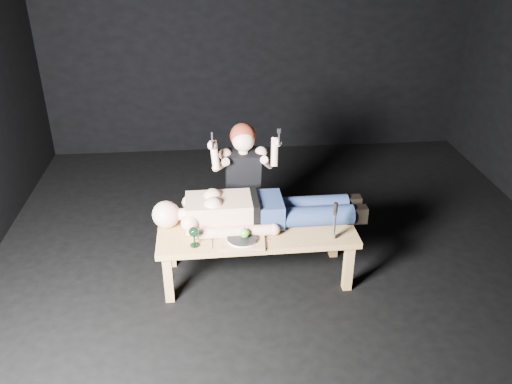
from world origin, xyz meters
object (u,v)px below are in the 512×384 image
(kneeling_woman, at_px, (242,181))
(carving_knife, at_px, (335,221))
(lying_man, at_px, (261,207))
(serving_tray, at_px, (242,241))
(goblet, at_px, (194,237))
(table, at_px, (257,253))

(kneeling_woman, relative_size, carving_knife, 3.83)
(lying_man, xyz_separation_m, serving_tray, (-0.17, -0.28, -0.13))
(lying_man, relative_size, serving_tray, 4.79)
(lying_man, relative_size, carving_knife, 5.20)
(lying_man, relative_size, kneeling_woman, 1.36)
(serving_tray, relative_size, carving_knife, 1.09)
(kneeling_woman, bearing_deg, serving_tray, -96.00)
(serving_tray, bearing_deg, kneeling_woman, 85.96)
(goblet, bearing_deg, table, 21.82)
(kneeling_woman, height_order, serving_tray, kneeling_woman)
(serving_tray, height_order, carving_knife, carving_knife)
(table, height_order, lying_man, lying_man)
(serving_tray, bearing_deg, carving_knife, -0.81)
(table, height_order, goblet, goblet)
(table, bearing_deg, serving_tray, -126.00)
(goblet, bearing_deg, serving_tray, 2.52)
(serving_tray, distance_m, carving_knife, 0.70)
(kneeling_woman, distance_m, goblet, 0.86)
(kneeling_woman, height_order, goblet, kneeling_woman)
(lying_man, xyz_separation_m, goblet, (-0.52, -0.30, -0.06))
(goblet, distance_m, carving_knife, 1.04)
(table, xyz_separation_m, goblet, (-0.48, -0.19, 0.30))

